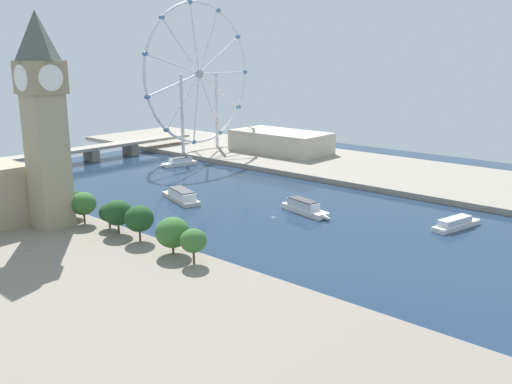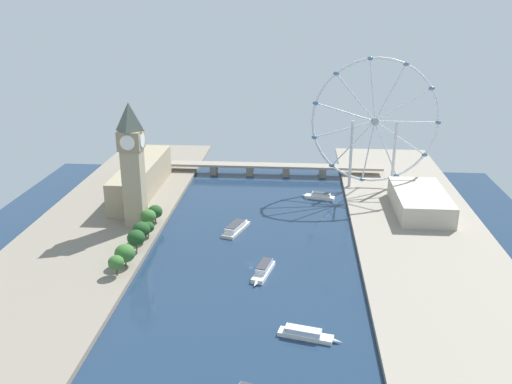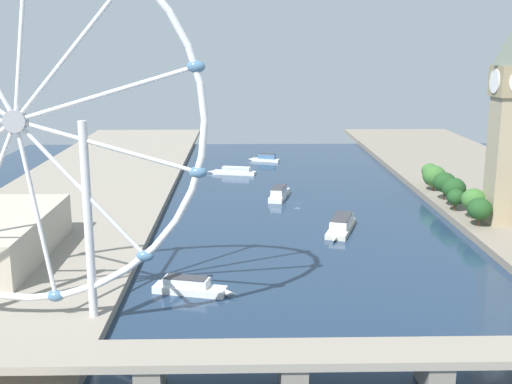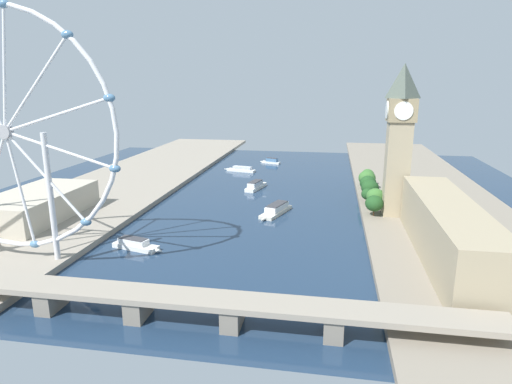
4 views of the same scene
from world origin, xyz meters
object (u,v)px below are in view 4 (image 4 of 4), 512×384
Objects in this scene: parliament_block at (448,231)px; ferris_wheel at (5,134)px; tour_boat_1 at (136,245)px; riverside_hall at (37,205)px; clock_tower at (399,139)px; tour_boat_4 at (256,185)px; tour_boat_3 at (271,161)px; tour_boat_0 at (276,209)px; river_bridge at (184,302)px; tour_boat_2 at (241,169)px.

parliament_block is 188.93m from ferris_wheel.
riverside_hall is at bearing 172.36° from tour_boat_1.
clock_tower reaches higher than tour_boat_4.
ferris_wheel reaches higher than tour_boat_1.
tour_boat_3 is 0.70× the size of tour_boat_4.
ferris_wheel is 179.06m from tour_boat_4.
tour_boat_1 is (126.50, 68.67, -44.47)m from clock_tower.
tour_boat_0 is at bearing -37.59° from parliament_block.
clock_tower is at bearing -77.82° from parliament_block.
river_bridge is at bearing 157.97° from ferris_wheel.
clock_tower is 194.25m from tour_boat_3.
tour_boat_2 is at bearing -140.95° from tour_boat_0.
tour_boat_3 is at bearing -87.76° from river_bridge.
river_bridge is (95.98, 64.18, -8.02)m from parliament_block.
tour_boat_4 is (90.66, -59.61, -44.09)m from clock_tower.
riverside_hall is 2.30× the size of tour_boat_2.
ferris_wheel is (181.98, 29.38, 41.40)m from parliament_block.
clock_tower is at bearing -151.25° from ferris_wheel.
tour_boat_3 is (-103.91, -204.62, -8.11)m from riverside_hall.
tour_boat_0 reaches higher than tour_boat_3.
river_bridge is (-86.00, 34.79, -49.42)m from ferris_wheel.
tour_boat_4 is at bearing 110.88° from tour_boat_3.
parliament_block is at bearing 70.46° from tour_boat_0.
ferris_wheel is at bearing -22.03° from river_bridge.
riverside_hall is (29.29, -51.98, -46.26)m from ferris_wheel.
riverside_hall is 181.52m from tour_boat_2.
ferris_wheel is 75.50m from riverside_hall.
tour_boat_3 reaches higher than tour_boat_1.
tour_boat_0 is (-129.64, -40.25, -7.87)m from riverside_hall.
tour_boat_2 is 0.98× the size of tour_boat_4.
clock_tower reaches higher than tour_boat_2.
tour_boat_0 is 63.89m from tour_boat_4.
clock_tower is 3.07× the size of tour_boat_1.
parliament_block is 3.20× the size of tour_boat_0.
tour_boat_2 is at bearing -55.12° from parliament_block.
tour_boat_2 is (-53.95, -213.07, -54.67)m from ferris_wheel.
river_bridge is at bearing 111.41° from tour_boat_3.
tour_boat_1 is 1.27× the size of tour_boat_3.
riverside_hall is at bearing -60.60° from ferris_wheel.
ferris_wheel is at bearing -136.47° from tour_boat_1.
tour_boat_3 is 104.67m from tour_boat_4.
river_bridge is at bearing 57.06° from clock_tower.
river_bridge is 249.98m from tour_boat_2.
tour_boat_4 reaches higher than tour_boat_1.
ferris_wheel reaches higher than clock_tower.
parliament_block reaches higher than tour_boat_1.
riverside_hall is at bearing 75.83° from tour_boat_2.
parliament_block is 103.80m from tour_boat_0.
clock_tower is at bearing -168.45° from riverside_hall.
tour_boat_3 reaches higher than tour_boat_2.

